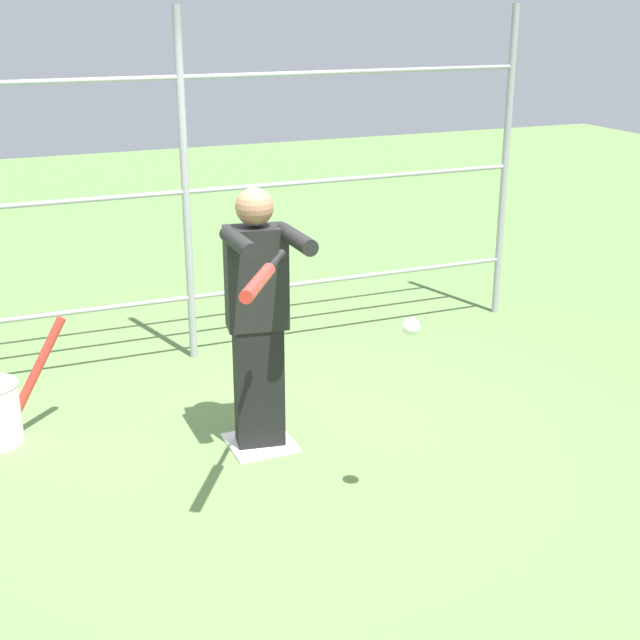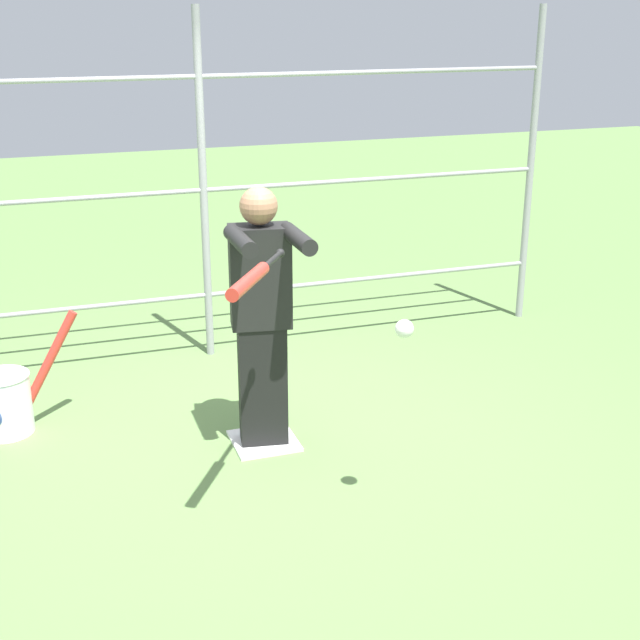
% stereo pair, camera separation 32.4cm
% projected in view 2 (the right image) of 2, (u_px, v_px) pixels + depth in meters
% --- Properties ---
extents(ground_plane, '(24.00, 24.00, 0.00)m').
position_uv_depth(ground_plane, '(264.00, 442.00, 5.66)').
color(ground_plane, '#608447').
extents(home_plate, '(0.40, 0.40, 0.02)m').
position_uv_depth(home_plate, '(264.00, 441.00, 5.66)').
color(home_plate, white).
rests_on(home_plate, ground).
extents(fence_backstop, '(5.64, 0.06, 2.63)m').
position_uv_depth(fence_backstop, '(203.00, 190.00, 6.64)').
color(fence_backstop, '#939399').
rests_on(fence_backstop, ground).
extents(batter, '(0.42, 0.60, 1.64)m').
position_uv_depth(batter, '(262.00, 312.00, 5.35)').
color(batter, black).
rests_on(batter, ground).
extents(baseball_bat_swinging, '(0.50, 0.79, 0.09)m').
position_uv_depth(baseball_bat_swinging, '(253.00, 277.00, 4.31)').
color(baseball_bat_swinging, black).
extents(softball_in_flight, '(0.10, 0.10, 0.10)m').
position_uv_depth(softball_in_flight, '(404.00, 329.00, 4.47)').
color(softball_in_flight, white).
extents(bat_bucket, '(0.74, 0.78, 0.91)m').
position_uv_depth(bat_bucket, '(3.00, 399.00, 5.69)').
color(bat_bucket, white).
rests_on(bat_bucket, ground).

